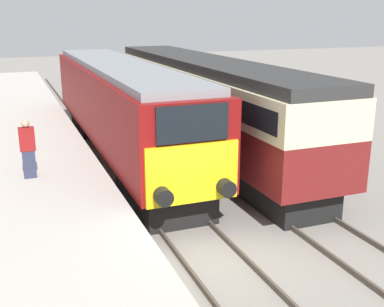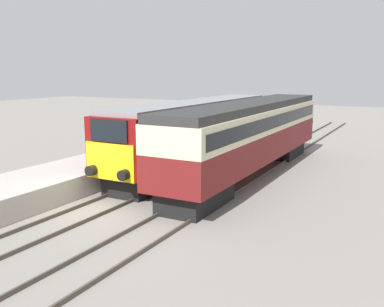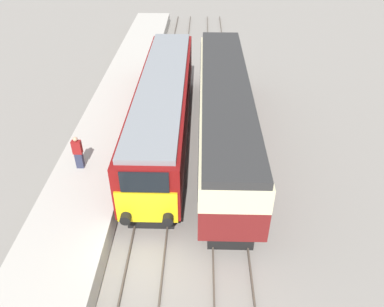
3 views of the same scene
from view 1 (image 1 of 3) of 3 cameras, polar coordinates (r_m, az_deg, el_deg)
name	(u,v)px [view 1 (image 1 of 3)]	position (r m, az deg, el deg)	size (l,w,h in m)	color
ground_plane	(208,256)	(11.94, 1.96, -12.04)	(120.00, 120.00, 0.00)	gray
platform_left	(39,161)	(18.41, -17.66, -0.84)	(3.50, 50.00, 0.99)	#B7B2A8
rails_near_track	(150,187)	(16.23, -5.03, -3.96)	(1.51, 60.00, 0.14)	#4C4238
rails_far_track	(240,175)	(17.42, 5.77, -2.55)	(1.50, 60.00, 0.14)	#4C4238
locomotive	(120,105)	(19.38, -8.52, 5.70)	(2.70, 16.21, 3.83)	black
passenger_carriage	(204,97)	(19.87, 1.46, 6.72)	(2.75, 16.62, 3.92)	black
person_on_platform	(28,149)	(14.82, -18.88, 0.50)	(0.44, 0.26, 1.74)	#2D334C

